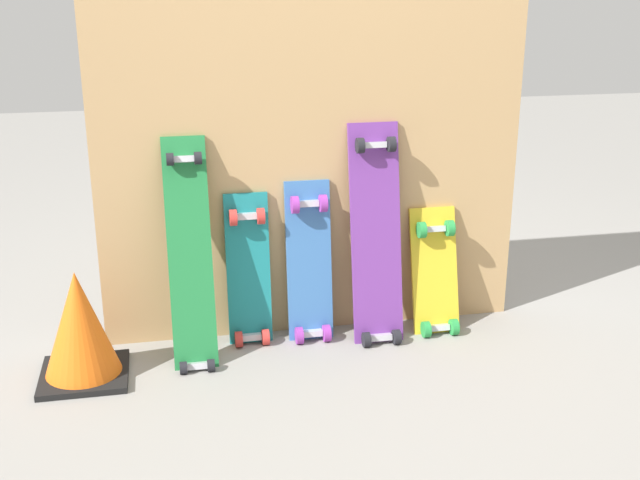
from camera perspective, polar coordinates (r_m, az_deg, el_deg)
name	(u,v)px	position (r m, az deg, el deg)	size (l,w,h in m)	color
ground_plane	(317,332)	(3.44, -0.23, -6.57)	(12.00, 12.00, 0.00)	gray
plywood_wall_panel	(313,119)	(3.23, -0.50, 8.54)	(1.74, 0.04, 1.80)	tan
skateboard_green	(190,263)	(3.14, -9.17, -1.59)	(0.17, 0.33, 0.94)	#1E7238
skateboard_teal	(249,277)	(3.28, -5.07, -2.59)	(0.18, 0.15, 0.68)	#197A7F
skateboard_blue	(310,269)	(3.30, -0.74, -2.03)	(0.19, 0.17, 0.72)	#386BAD
skateboard_purple	(376,242)	(3.28, 4.01, -0.14)	(0.21, 0.25, 0.95)	#6B338C
skateboard_yellow	(435,278)	(3.43, 8.17, -2.69)	(0.20, 0.22, 0.58)	gold
traffic_cone	(80,327)	(3.12, -16.66, -5.90)	(0.32, 0.32, 0.43)	black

